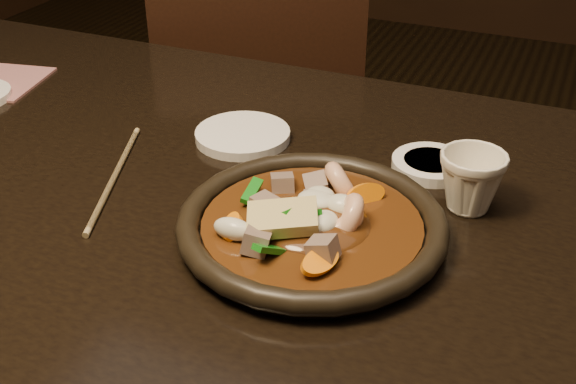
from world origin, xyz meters
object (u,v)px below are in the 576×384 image
at_px(table, 224,261).
at_px(plate, 312,226).
at_px(chair, 263,119).
at_px(tea_cup, 471,180).

relative_size(table, plate, 5.38).
bearing_deg(chair, plate, 96.80).
bearing_deg(plate, chair, 118.89).
bearing_deg(table, chair, 111.40).
distance_m(chair, tea_cup, 0.85).
bearing_deg(chair, table, 89.31).
bearing_deg(tea_cup, table, -156.60).
relative_size(table, chair, 1.73).
xyz_separation_m(chair, tea_cup, (0.54, -0.59, 0.28)).
bearing_deg(tea_cup, chair, 132.59).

